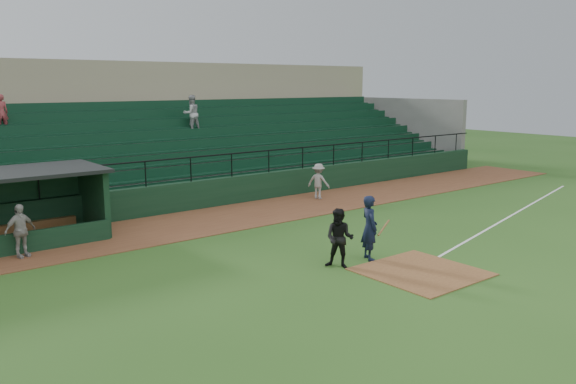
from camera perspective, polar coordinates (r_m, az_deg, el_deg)
ground at (r=17.42m, az=10.33°, el=-6.92°), size 90.00×90.00×0.00m
warning_track at (r=23.28m, az=-4.59°, el=-2.28°), size 40.00×4.00×0.03m
home_plate_dirt at (r=16.81m, az=12.90°, el=-7.62°), size 3.00×3.00×0.03m
foul_line at (r=24.42m, az=20.72°, el=-2.36°), size 17.49×4.44×0.01m
stadium_structure at (r=30.24m, az=-13.64°, el=4.83°), size 38.00×13.08×6.40m
batter_at_plate at (r=17.47m, az=7.99°, el=-3.49°), size 1.14×0.83×1.95m
umpire at (r=16.62m, az=5.07°, el=-4.55°), size 1.00×1.06×1.72m
runner at (r=26.31m, az=3.01°, el=1.06°), size 0.99×1.19×1.61m
dugout_player_a at (r=19.21m, az=-24.76°, el=-3.47°), size 1.03×0.66×1.63m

